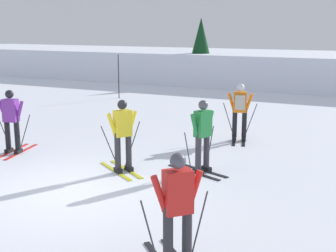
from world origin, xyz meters
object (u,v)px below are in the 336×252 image
(skier_yellow, at_px, (123,134))
(conifer_far_right, at_px, (201,47))
(skier_orange, at_px, (240,109))
(skier_red, at_px, (177,209))
(trail_marker_pole, at_px, (119,77))
(skier_purple, at_px, (11,120))
(skier_green, at_px, (202,134))

(skier_yellow, relative_size, conifer_far_right, 0.45)
(skier_orange, distance_m, skier_red, 7.58)
(trail_marker_pole, relative_size, conifer_far_right, 0.54)
(skier_purple, xyz_separation_m, skier_red, (6.42, -3.59, 0.00))
(trail_marker_pole, bearing_deg, skier_orange, -36.27)
(skier_purple, bearing_deg, skier_yellow, -2.21)
(conifer_far_right, bearing_deg, skier_red, -69.49)
(trail_marker_pole, xyz_separation_m, conifer_far_right, (1.60, 6.40, 1.13))
(skier_orange, xyz_separation_m, skier_purple, (-5.07, -3.87, -0.04))
(skier_orange, height_order, skier_yellow, same)
(skier_green, xyz_separation_m, trail_marker_pole, (-7.58, 8.76, 0.11))
(skier_yellow, distance_m, trail_marker_pole, 11.18)
(skier_red, bearing_deg, skier_orange, 100.26)
(skier_orange, height_order, skier_green, same)
(skier_green, relative_size, trail_marker_pole, 0.84)
(skier_green, bearing_deg, skier_purple, -173.30)
(skier_red, xyz_separation_m, trail_marker_pole, (-8.84, 12.95, 0.11))
(skier_orange, relative_size, skier_purple, 1.00)
(conifer_far_right, bearing_deg, skier_green, -68.48)
(skier_orange, bearing_deg, conifer_far_right, 116.34)
(skier_purple, xyz_separation_m, conifer_far_right, (-0.82, 15.76, 1.24))
(skier_purple, distance_m, conifer_far_right, 15.83)
(skier_orange, bearing_deg, skier_green, -88.46)
(skier_purple, relative_size, trail_marker_pole, 0.84)
(skier_green, height_order, conifer_far_right, conifer_far_right)
(skier_green, bearing_deg, conifer_far_right, 111.52)
(trail_marker_pole, bearing_deg, skier_green, -49.13)
(skier_orange, bearing_deg, trail_marker_pole, 143.73)
(skier_purple, distance_m, skier_green, 5.19)
(skier_red, relative_size, trail_marker_pole, 0.84)
(skier_yellow, xyz_separation_m, trail_marker_pole, (-5.91, 9.50, 0.11))
(skier_green, bearing_deg, skier_red, -73.26)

